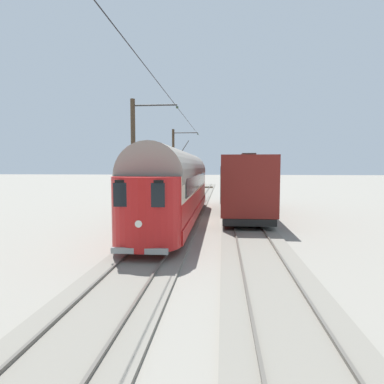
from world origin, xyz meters
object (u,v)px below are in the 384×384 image
vintage_streetcar (177,184)px  catenary_pole_mid_near (135,158)px  catenary_pole_foreground (174,161)px  coach_adjacent (242,183)px  track_end_bumper (236,195)px

vintage_streetcar → catenary_pole_mid_near: size_ratio=2.43×
catenary_pole_mid_near → catenary_pole_foreground: bearing=-90.0°
catenary_pole_mid_near → coach_adjacent: bearing=-152.9°
coach_adjacent → track_end_bumper: coach_adjacent is taller
catenary_pole_foreground → vintage_streetcar: bearing=99.0°
vintage_streetcar → catenary_pole_foreground: bearing=-81.0°
vintage_streetcar → coach_adjacent: size_ratio=1.31×
vintage_streetcar → catenary_pole_mid_near: (2.65, -0.36, 1.62)m
catenary_pole_foreground → coach_adjacent: bearing=117.5°
vintage_streetcar → coach_adjacent: 5.60m
catenary_pole_foreground → track_end_bumper: 7.79m
vintage_streetcar → catenary_pole_foreground: size_ratio=2.43×
catenary_pole_foreground → catenary_pole_mid_near: 16.39m
coach_adjacent → catenary_pole_mid_near: 7.77m
catenary_pole_mid_near → vintage_streetcar: bearing=172.3°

